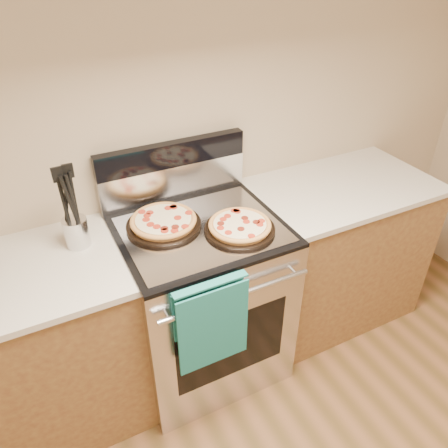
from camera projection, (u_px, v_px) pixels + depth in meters
name	position (u px, v px, depth m)	size (l,w,h in m)	color
wall_back	(166.00, 114.00, 2.05)	(4.00, 4.00, 0.00)	tan
range_body	(202.00, 301.00, 2.29)	(0.76, 0.68, 0.90)	#B7B7BC
oven_window	(232.00, 345.00, 2.04)	(0.56, 0.01, 0.40)	black
cooktop	(199.00, 228.00, 2.03)	(0.76, 0.68, 0.02)	black
backsplash_lower	(174.00, 181.00, 2.21)	(0.76, 0.06, 0.18)	silver
backsplash_upper	(172.00, 154.00, 2.12)	(0.76, 0.06, 0.12)	black
oven_handle	(237.00, 296.00, 1.82)	(0.03, 0.03, 0.70)	silver
dish_towel	(211.00, 322.00, 1.83)	(0.32, 0.05, 0.42)	#16546F
foil_sheet	(202.00, 229.00, 2.00)	(0.70, 0.55, 0.01)	gray
cabinet_left	(24.00, 359.00, 1.99)	(1.00, 0.62, 0.88)	brown
cabinet_right	(332.00, 253.00, 2.65)	(1.00, 0.62, 0.88)	brown
countertop_right	(344.00, 187.00, 2.39)	(1.02, 0.64, 0.03)	#BCB3A8
pepperoni_pizza_back	(164.00, 222.00, 2.01)	(0.34, 0.34, 0.05)	#B17336
pepperoni_pizza_front	(240.00, 227.00, 1.98)	(0.32, 0.32, 0.04)	#B17336
utensil_crock	(76.00, 232.00, 1.89)	(0.11, 0.11, 0.13)	silver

